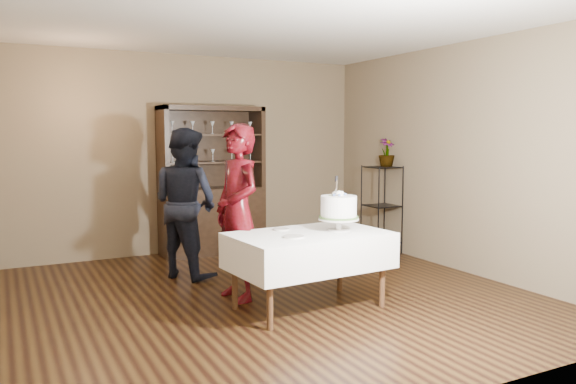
# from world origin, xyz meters

# --- Properties ---
(floor) EXTENTS (5.00, 5.00, 0.00)m
(floor) POSITION_xyz_m (0.00, 0.00, 0.00)
(floor) COLOR black
(floor) RESTS_ON ground
(ceiling) EXTENTS (5.00, 5.00, 0.00)m
(ceiling) POSITION_xyz_m (0.00, 0.00, 2.70)
(ceiling) COLOR silver
(ceiling) RESTS_ON back_wall
(back_wall) EXTENTS (5.00, 0.02, 2.70)m
(back_wall) POSITION_xyz_m (0.00, 2.50, 1.35)
(back_wall) COLOR #706248
(back_wall) RESTS_ON floor
(wall_right) EXTENTS (0.02, 5.00, 2.70)m
(wall_right) POSITION_xyz_m (2.50, 0.00, 1.35)
(wall_right) COLOR #706248
(wall_right) RESTS_ON floor
(china_hutch) EXTENTS (1.40, 0.48, 2.00)m
(china_hutch) POSITION_xyz_m (0.20, 2.25, 0.66)
(china_hutch) COLOR black
(china_hutch) RESTS_ON floor
(plant_etagere) EXTENTS (0.42, 0.42, 1.20)m
(plant_etagere) POSITION_xyz_m (2.28, 1.20, 0.65)
(plant_etagere) COLOR black
(plant_etagere) RESTS_ON floor
(cake_table) EXTENTS (1.50, 0.99, 0.72)m
(cake_table) POSITION_xyz_m (0.17, -0.51, 0.55)
(cake_table) COLOR white
(cake_table) RESTS_ON floor
(woman) EXTENTS (0.49, 0.68, 1.74)m
(woman) POSITION_xyz_m (-0.31, 0.07, 0.87)
(woman) COLOR #3D0505
(woman) RESTS_ON floor
(man) EXTENTS (0.97, 1.04, 1.70)m
(man) POSITION_xyz_m (-0.50, 1.16, 0.85)
(man) COLOR black
(man) RESTS_ON floor
(cake) EXTENTS (0.38, 0.38, 0.53)m
(cake) POSITION_xyz_m (0.47, -0.54, 0.93)
(cake) COLOR beige
(cake) RESTS_ON cake_table
(plate_near) EXTENTS (0.22, 0.22, 0.01)m
(plate_near) POSITION_xyz_m (-0.07, -0.65, 0.73)
(plate_near) COLOR beige
(plate_near) RESTS_ON cake_table
(plate_far) EXTENTS (0.21, 0.21, 0.01)m
(plate_far) POSITION_xyz_m (0.00, -0.26, 0.73)
(plate_far) COLOR beige
(plate_far) RESTS_ON cake_table
(potted_plant) EXTENTS (0.25, 0.25, 0.39)m
(potted_plant) POSITION_xyz_m (2.32, 1.16, 1.38)
(potted_plant) COLOR #486B33
(potted_plant) RESTS_ON plant_etagere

